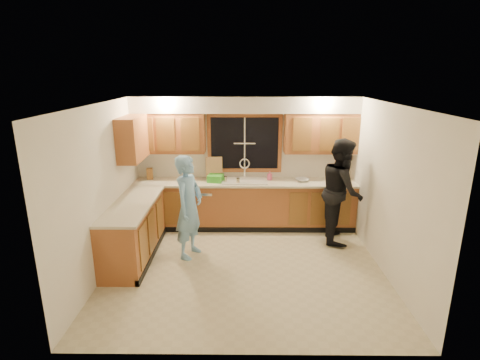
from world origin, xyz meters
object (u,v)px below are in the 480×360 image
woman (342,191)px  knife_block (150,174)px  stove (123,246)px  dishwasher (201,206)px  soap_bottle (270,175)px  sink (245,184)px  man (189,207)px  dish_crate (216,178)px  bowl (302,180)px

woman → knife_block: (-3.54, 0.72, 0.11)m
stove → dishwasher: bearing=62.3°
dishwasher → soap_bottle: 1.47m
stove → woman: 3.75m
sink → man: size_ratio=0.51×
sink → soap_bottle: size_ratio=4.90×
woman → soap_bottle: woman is taller
knife_block → dishwasher: bearing=-21.5°
dishwasher → woman: size_ratio=0.44×
soap_bottle → dish_crate: bearing=-173.2°
sink → dish_crate: 0.56m
bowl → sink: bearing=179.6°
woman → soap_bottle: (-1.22, 0.68, 0.08)m
stove → bowl: size_ratio=3.72×
man → woman: 2.68m
sink → dishwasher: bearing=-179.0°
knife_block → bowl: (2.94, -0.14, -0.08)m
dishwasher → woman: bearing=-12.5°
dishwasher → stove: stove is taller
sink → stove: sink is taller
sink → woman: size_ratio=0.47×
stove → dish_crate: dish_crate is taller
man → bowl: size_ratio=6.99×
soap_bottle → sink: bearing=-168.2°
dishwasher → knife_block: (-0.99, 0.15, 0.62)m
dishwasher → man: man is taller
sink → knife_block: sink is taller
dishwasher → man: bearing=-92.1°
man → knife_block: size_ratio=7.77×
man → woman: size_ratio=0.92×
soap_bottle → bowl: soap_bottle is taller
bowl → soap_bottle: bearing=169.8°
stove → soap_bottle: size_ratio=5.13×
stove → soap_bottle: 3.04m
woman → dish_crate: woman is taller
man → soap_bottle: (1.38, 1.32, 0.16)m
dishwasher → bowl: bowl is taller
bowl → knife_block: bearing=177.2°
stove → knife_block: bearing=91.2°
sink → man: man is taller
dishwasher → dish_crate: dish_crate is taller
stove → soap_bottle: soap_bottle is taller
stove → bowl: bowl is taller
dish_crate → dishwasher: bearing=178.5°
woman → bowl: size_ratio=7.63×
stove → man: (0.90, 0.60, 0.40)m
knife_block → stove: bearing=-101.8°
knife_block → dish_crate: (1.29, -0.16, -0.04)m
knife_block → dish_crate: 1.30m
dishwasher → stove: (-0.95, -1.81, 0.04)m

